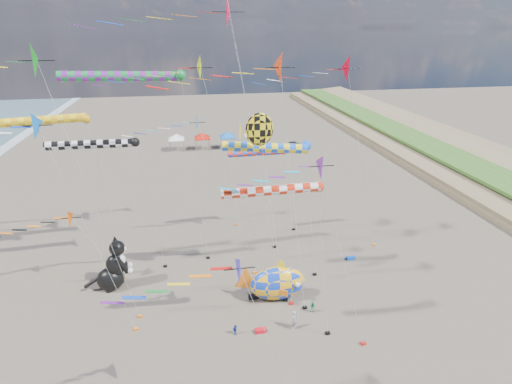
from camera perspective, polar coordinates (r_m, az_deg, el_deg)
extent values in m
cone|color=#117B19|center=(29.24, -27.57, 16.44)|extent=(2.23, 2.38, 2.45)
cylinder|color=#B2B2B2|center=(31.20, -21.29, -2.00)|extent=(3.39, 0.02, 20.51)
cube|color=black|center=(36.10, -16.23, -16.68)|extent=(0.36, 0.24, 0.20)
cone|color=#177BC3|center=(44.32, -6.96, 9.77)|extent=(1.82, 1.94, 2.00)
cylinder|color=#B2B2B2|center=(46.22, -4.79, 2.14)|extent=(2.94, 0.02, 12.76)
cube|color=black|center=(48.88, -2.85, -4.67)|extent=(0.36, 0.24, 0.20)
cone|color=#D9FF05|center=(32.85, -6.79, 17.38)|extent=(2.01, 2.15, 2.22)
cylinder|color=#B2B2B2|center=(35.22, -3.11, 1.47)|extent=(3.68, 0.02, 19.54)
cube|color=black|center=(39.94, -0.16, -11.42)|extent=(0.36, 0.24, 0.20)
cone|color=blue|center=(28.41, -28.10, 8.75)|extent=(1.77, 1.90, 1.96)
cylinder|color=#B2B2B2|center=(30.69, -21.93, -6.28)|extent=(3.75, 0.02, 16.89)
cube|color=black|center=(34.95, -16.74, -18.25)|extent=(0.36, 0.24, 0.20)
cone|color=#FF3D10|center=(27.67, 4.47, 17.21)|extent=(2.16, 2.31, 2.38)
cylinder|color=#B2B2B2|center=(30.49, 5.89, -1.72)|extent=(2.19, 0.02, 19.86)
cube|color=black|center=(35.90, 6.99, -16.05)|extent=(0.36, 0.24, 0.20)
cone|color=#281DDE|center=(21.31, 2.60, -9.09)|extent=(1.64, 1.76, 1.81)
cylinder|color=#B2B2B2|center=(24.85, 4.23, -19.99)|extent=(1.58, 0.02, 11.21)
cone|color=#F95102|center=(38.48, -23.24, -3.02)|extent=(1.68, 1.80, 1.85)
cylinder|color=#B2B2B2|center=(39.74, -20.76, -7.49)|extent=(2.45, 0.02, 7.01)
cube|color=black|center=(41.25, -18.42, -11.52)|extent=(0.36, 0.24, 0.20)
cone|color=red|center=(39.46, 15.31, 16.72)|extent=(2.49, 2.66, 2.74)
cylinder|color=#B2B2B2|center=(42.03, 15.96, 3.69)|extent=(3.18, 0.02, 18.94)
cube|color=black|center=(46.42, 16.51, -7.23)|extent=(0.36, 0.24, 0.20)
cylinder|color=#B2B2B2|center=(34.94, 1.34, 7.51)|extent=(2.79, 0.02, 26.71)
cube|color=black|center=(40.68, 3.11, -10.76)|extent=(0.36, 0.24, 0.20)
cone|color=#6E1395|center=(25.02, 11.71, 2.83)|extent=(1.75, 1.87, 1.93)
cylinder|color=#B2B2B2|center=(28.69, 13.57, -10.44)|extent=(3.18, 0.02, 14.15)
cube|color=black|center=(33.48, 15.07, -20.16)|extent=(0.36, 0.24, 0.20)
cone|color=#F9093B|center=(37.65, -1.44, 24.39)|extent=(2.96, 3.17, 3.27)
cylinder|color=#B2B2B2|center=(39.32, 0.85, 6.90)|extent=(2.95, 0.02, 23.64)
cube|color=black|center=(44.19, 2.64, -7.82)|extent=(0.36, 0.24, 0.20)
cylinder|color=black|center=(37.46, -22.52, 6.32)|extent=(7.38, 0.77, 0.77)
sphere|color=black|center=(36.84, -16.89, 6.82)|extent=(0.81, 0.81, 0.81)
cylinder|color=#B2B2B2|center=(38.92, -14.73, -2.36)|extent=(1.52, 0.02, 13.04)
cube|color=black|center=(41.88, -12.83, -10.29)|extent=(0.36, 0.24, 0.20)
cylinder|color=blue|center=(33.26, 1.29, 6.38)|extent=(7.12, 0.82, 0.82)
sphere|color=blue|center=(34.13, 7.20, 6.63)|extent=(0.86, 0.86, 0.86)
cylinder|color=#B2B2B2|center=(36.66, 7.83, -3.27)|extent=(1.52, 0.02, 13.16)
cube|color=black|center=(40.09, 8.38, -11.55)|extent=(0.36, 0.24, 0.20)
cylinder|color=red|center=(43.30, -0.01, 5.60)|extent=(6.14, 0.63, 0.63)
sphere|color=red|center=(43.93, 3.95, 5.79)|extent=(0.66, 0.66, 0.66)
cylinder|color=#B2B2B2|center=(45.75, 4.70, -0.06)|extent=(1.52, 0.02, 9.81)
cube|color=black|center=(47.97, 5.39, -5.31)|extent=(0.36, 0.24, 0.20)
cylinder|color=#178136|center=(36.76, -18.71, 15.38)|extent=(9.91, 0.87, 0.87)
sphere|color=#178136|center=(36.42, -10.70, 16.08)|extent=(0.91, 0.91, 0.91)
cylinder|color=#B2B2B2|center=(38.51, -8.61, 2.33)|extent=(1.52, 0.02, 18.55)
cube|color=black|center=(42.53, -6.87, -9.29)|extent=(0.36, 0.24, 0.20)
cylinder|color=red|center=(25.84, 2.16, 0.24)|extent=(6.48, 0.65, 0.65)
sphere|color=red|center=(26.68, 8.97, 0.71)|extent=(0.68, 0.68, 0.68)
cylinder|color=#B2B2B2|center=(29.79, 9.63, -10.52)|extent=(1.52, 0.02, 12.60)
cube|color=black|center=(33.75, 10.19, -19.23)|extent=(0.36, 0.24, 0.20)
cylinder|color=gold|center=(39.40, -28.63, 8.95)|extent=(7.70, 0.76, 0.76)
sphere|color=gold|center=(38.37, -23.12, 9.59)|extent=(0.80, 0.80, 0.80)
cylinder|color=#B2B2B2|center=(40.33, -20.49, -0.68)|extent=(1.52, 0.02, 14.98)
cube|color=black|center=(43.47, -18.19, -9.61)|extent=(0.36, 0.24, 0.20)
ellipsoid|color=yellow|center=(31.38, 0.50, 8.90)|extent=(2.20, 0.40, 2.64)
cone|color=yellow|center=(31.14, -2.24, 8.78)|extent=(0.12, 1.80, 1.80)
cylinder|color=#B2B2B2|center=(33.24, 2.48, -4.12)|extent=(2.03, 2.03, 15.01)
cube|color=black|center=(36.56, 4.22, -15.12)|extent=(0.36, 0.24, 0.20)
ellipsoid|color=blue|center=(35.87, 3.11, -12.87)|extent=(5.26, 3.27, 3.27)
cone|color=orange|center=(35.42, -1.48, -13.36)|extent=(2.34, 0.80, 2.40)
cone|color=yellow|center=(34.99, 3.52, -10.64)|extent=(1.71, 0.60, 1.75)
cylinder|color=#B2B2B2|center=(36.37, 5.09, -14.50)|extent=(0.36, 1.04, 1.12)
cube|color=red|center=(36.22, 5.03, -15.56)|extent=(0.36, 0.24, 0.20)
imported|color=#92909D|center=(33.43, 5.51, -17.73)|extent=(0.73, 0.71, 1.68)
imported|color=#1D7748|center=(35.29, 8.12, -16.03)|extent=(0.61, 0.54, 1.06)
imported|color=#1D35A0|center=(33.07, -3.00, -19.03)|extent=(0.59, 0.47, 0.93)
cube|color=blue|center=(43.21, 13.38, -9.17)|extent=(0.90, 0.44, 0.30)
cube|color=black|center=(36.75, -0.35, -14.72)|extent=(0.90, 0.44, 0.30)
cube|color=red|center=(33.42, 0.66, -19.18)|extent=(0.90, 0.44, 0.30)
cube|color=white|center=(79.82, -11.30, 7.41)|extent=(3.00, 3.00, 0.15)
pyramid|color=white|center=(79.56, -11.35, 8.13)|extent=(4.20, 4.20, 1.00)
cylinder|color=#999999|center=(78.90, -12.18, 6.29)|extent=(0.08, 0.08, 2.20)
cylinder|color=#999999|center=(78.84, -10.29, 6.43)|extent=(0.08, 0.08, 2.20)
cylinder|color=#999999|center=(81.41, -12.15, 6.79)|extent=(0.08, 0.08, 2.20)
cylinder|color=#999999|center=(81.35, -10.31, 6.92)|extent=(0.08, 0.08, 2.20)
cube|color=red|center=(79.86, -7.69, 7.65)|extent=(3.00, 3.00, 0.15)
pyramid|color=red|center=(79.61, -7.72, 8.38)|extent=(4.20, 4.20, 1.00)
cylinder|color=#999999|center=(78.87, -8.54, 6.54)|extent=(0.08, 0.08, 2.20)
cylinder|color=#999999|center=(78.97, -6.64, 6.66)|extent=(0.08, 0.08, 2.20)
cylinder|color=#999999|center=(81.37, -8.61, 7.03)|extent=(0.08, 0.08, 2.20)
cylinder|color=#999999|center=(81.48, -6.78, 7.15)|extent=(0.08, 0.08, 2.20)
cube|color=blue|center=(80.22, -4.09, 7.86)|extent=(3.00, 3.00, 0.15)
pyramid|color=blue|center=(79.97, -4.11, 8.59)|extent=(4.20, 4.20, 1.00)
cylinder|color=#999999|center=(79.15, -4.90, 6.77)|extent=(0.08, 0.08, 2.20)
cylinder|color=#999999|center=(79.42, -3.02, 6.87)|extent=(0.08, 0.08, 2.20)
cylinder|color=#999999|center=(81.65, -5.08, 7.25)|extent=(0.08, 0.08, 2.20)
cylinder|color=#999999|center=(81.91, -3.26, 7.35)|extent=(0.08, 0.08, 2.20)
cube|color=white|center=(80.89, -0.53, 8.04)|extent=(3.00, 3.00, 0.15)
pyramid|color=white|center=(80.64, -0.54, 8.76)|extent=(4.20, 4.20, 1.00)
cylinder|color=#999999|center=(79.74, -1.30, 6.96)|extent=(0.08, 0.08, 2.20)
cylinder|color=#999999|center=(80.17, 0.55, 7.05)|extent=(0.08, 0.08, 2.20)
cylinder|color=#999999|center=(82.22, -1.59, 7.44)|extent=(0.08, 0.08, 2.20)
cylinder|color=#999999|center=(82.64, 0.21, 7.52)|extent=(0.08, 0.08, 2.20)
imported|color=#26262D|center=(81.19, 5.47, 6.80)|extent=(3.79, 1.88, 1.24)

